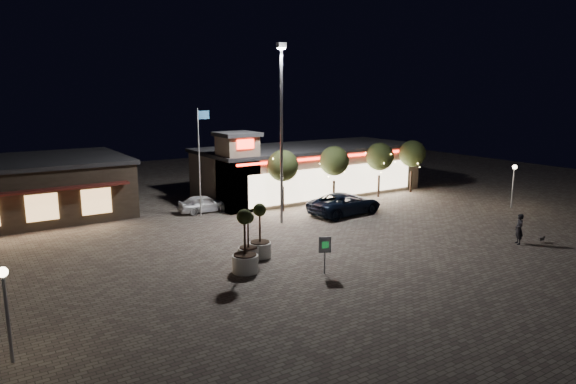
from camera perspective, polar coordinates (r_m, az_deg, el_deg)
ground at (r=29.13m, az=4.42°, el=-7.34°), size 90.00×90.00×0.00m
retail_building at (r=46.53m, az=1.97°, el=2.53°), size 20.40×8.40×6.10m
restaurant_building at (r=42.56m, az=-28.62°, el=0.25°), size 16.40×11.00×4.30m
floodlight_pole at (r=35.40m, az=-0.73°, el=7.61°), size 0.60×0.40×12.38m
flagpole at (r=38.22m, az=-9.73°, el=4.30°), size 0.95×0.10×8.00m
lamp_post_east at (r=44.43m, az=23.80°, el=1.48°), size 0.36×0.36×3.48m
lamp_post_south at (r=20.10m, az=-28.92°, el=-10.07°), size 0.36×0.36×3.48m
string_tree_a at (r=39.35m, az=-0.58°, el=2.92°), size 2.42×2.42×4.79m
string_tree_b at (r=42.21m, az=5.17°, el=3.44°), size 2.42×2.42×4.79m
string_tree_c at (r=45.44m, az=10.15°, el=3.87°), size 2.42×2.42×4.79m
string_tree_d at (r=48.24m, az=13.64°, el=4.15°), size 2.42×2.42×4.79m
pickup_truck at (r=39.10m, az=6.36°, el=-1.28°), size 6.17×3.19×1.66m
white_sedan at (r=40.05m, az=-9.28°, el=-1.27°), size 4.13×1.99×1.36m
pedestrian at (r=34.43m, az=24.29°, el=-3.77°), size 0.75×0.82×1.88m
dog at (r=35.47m, az=26.38°, el=-4.61°), size 0.56×0.20×0.30m
planter_left at (r=28.42m, az=-4.43°, el=-5.99°), size 1.14×1.14×2.81m
planter_mid at (r=26.73m, az=-4.80°, el=-6.75°), size 1.36×1.36×3.35m
planter_right at (r=29.07m, az=-3.14°, el=-5.39°), size 1.26×1.26×3.10m
valet_sign at (r=26.37m, az=4.11°, el=-6.22°), size 0.61×0.32×1.96m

